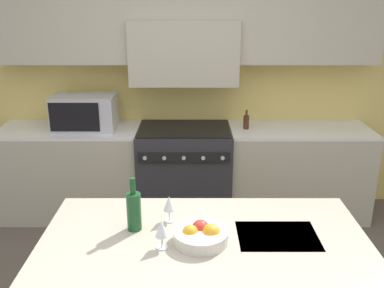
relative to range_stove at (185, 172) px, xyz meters
The scene contains 9 objects.
back_cabinetry 1.17m from the range_stove, 90.00° to the left, with size 10.00×0.46×2.70m.
back_counter 0.02m from the range_stove, 90.00° to the left, with size 3.68×0.62×0.92m.
range_stove is the anchor object (origin of this frame).
microwave 1.15m from the range_stove, behind, with size 0.60×0.39×0.33m.
wine_bottle 1.97m from the range_stove, 97.57° to the right, with size 0.08×0.08×0.31m.
wine_glass_near 2.14m from the range_stove, 92.25° to the right, with size 0.07×0.07×0.16m.
wine_glass_far 1.86m from the range_stove, 91.83° to the right, with size 0.07×0.07×0.16m.
fruit_bowl 2.06m from the range_stove, 86.44° to the right, with size 0.29×0.29×0.11m.
oil_bottle_on_counter 0.80m from the range_stove, ahead, with size 0.06×0.06×0.19m.
Camera 1 is at (0.08, -2.10, 2.15)m, focal length 40.00 mm.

